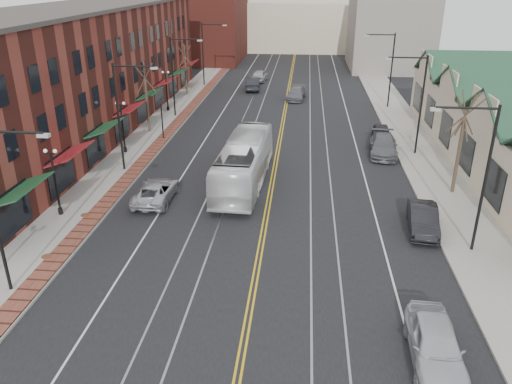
% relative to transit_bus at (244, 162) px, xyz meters
% --- Properties ---
extents(ground, '(160.00, 160.00, 0.00)m').
position_rel_transit_bus_xyz_m(ground, '(2.00, -14.36, -1.64)').
color(ground, black).
rests_on(ground, ground).
extents(sidewalk_left, '(4.00, 120.00, 0.15)m').
position_rel_transit_bus_xyz_m(sidewalk_left, '(-10.00, 5.64, -1.56)').
color(sidewalk_left, gray).
rests_on(sidewalk_left, ground).
extents(sidewalk_right, '(4.00, 120.00, 0.15)m').
position_rel_transit_bus_xyz_m(sidewalk_right, '(14.00, 5.64, -1.56)').
color(sidewalk_right, gray).
rests_on(sidewalk_right, ground).
extents(building_left, '(10.00, 50.00, 11.00)m').
position_rel_transit_bus_xyz_m(building_left, '(-17.00, 12.64, 3.86)').
color(building_left, maroon).
rests_on(building_left, ground).
extents(building_right, '(8.00, 36.00, 4.60)m').
position_rel_transit_bus_xyz_m(building_right, '(20.00, 5.64, 0.66)').
color(building_right, '#BDB091').
rests_on(building_right, ground).
extents(backdrop_left, '(14.00, 18.00, 14.00)m').
position_rel_transit_bus_xyz_m(backdrop_left, '(-14.00, 55.64, 5.36)').
color(backdrop_left, maroon).
rests_on(backdrop_left, ground).
extents(backdrop_mid, '(22.00, 14.00, 9.00)m').
position_rel_transit_bus_xyz_m(backdrop_mid, '(2.00, 70.64, 2.86)').
color(backdrop_mid, '#BDB091').
rests_on(backdrop_mid, ground).
extents(backdrop_right, '(12.00, 16.00, 11.00)m').
position_rel_transit_bus_xyz_m(backdrop_right, '(17.00, 50.64, 3.86)').
color(backdrop_right, slate).
rests_on(backdrop_right, ground).
extents(streetlight_l_1, '(3.33, 0.25, 8.00)m').
position_rel_transit_bus_xyz_m(streetlight_l_1, '(-9.05, 1.64, 3.39)').
color(streetlight_l_1, black).
rests_on(streetlight_l_1, sidewalk_left).
extents(streetlight_l_2, '(3.33, 0.25, 8.00)m').
position_rel_transit_bus_xyz_m(streetlight_l_2, '(-9.05, 17.64, 3.39)').
color(streetlight_l_2, black).
rests_on(streetlight_l_2, sidewalk_left).
extents(streetlight_l_3, '(3.33, 0.25, 8.00)m').
position_rel_transit_bus_xyz_m(streetlight_l_3, '(-9.05, 33.64, 3.39)').
color(streetlight_l_3, black).
rests_on(streetlight_l_3, sidewalk_left).
extents(streetlight_r_0, '(3.33, 0.25, 8.00)m').
position_rel_transit_bus_xyz_m(streetlight_r_0, '(13.05, -8.36, 3.39)').
color(streetlight_r_0, black).
rests_on(streetlight_r_0, sidewalk_right).
extents(streetlight_r_1, '(3.33, 0.25, 8.00)m').
position_rel_transit_bus_xyz_m(streetlight_r_1, '(13.05, 7.64, 3.39)').
color(streetlight_r_1, black).
rests_on(streetlight_r_1, sidewalk_right).
extents(streetlight_r_2, '(3.33, 0.25, 8.00)m').
position_rel_transit_bus_xyz_m(streetlight_r_2, '(13.05, 23.64, 3.39)').
color(streetlight_r_2, black).
rests_on(streetlight_r_2, sidewalk_right).
extents(lamppost_l_1, '(0.84, 0.28, 4.27)m').
position_rel_transit_bus_xyz_m(lamppost_l_1, '(-10.80, -6.36, 0.56)').
color(lamppost_l_1, black).
rests_on(lamppost_l_1, sidewalk_left).
extents(lamppost_l_2, '(0.84, 0.28, 4.27)m').
position_rel_transit_bus_xyz_m(lamppost_l_2, '(-10.80, 5.64, 0.56)').
color(lamppost_l_2, black).
rests_on(lamppost_l_2, sidewalk_left).
extents(lamppost_l_3, '(0.84, 0.28, 4.27)m').
position_rel_transit_bus_xyz_m(lamppost_l_3, '(-10.80, 19.64, 0.56)').
color(lamppost_l_3, black).
rests_on(lamppost_l_3, sidewalk_left).
extents(tree_left_near, '(1.78, 1.37, 6.48)m').
position_rel_transit_bus_xyz_m(tree_left_near, '(-10.50, 11.64, 1.87)').
color(tree_left_near, '#382B21').
rests_on(tree_left_near, sidewalk_left).
extents(tree_left_far, '(1.66, 1.28, 6.02)m').
position_rel_transit_bus_xyz_m(tree_left_far, '(-10.50, 27.64, 1.64)').
color(tree_left_far, '#382B21').
rests_on(tree_left_far, sidewalk_left).
extents(tree_right_mid, '(1.90, 1.46, 6.93)m').
position_rel_transit_bus_xyz_m(tree_right_mid, '(14.50, -0.36, 2.11)').
color(tree_right_mid, '#382B21').
rests_on(tree_right_mid, sidewalk_right).
extents(manhole_mid, '(0.60, 0.60, 0.02)m').
position_rel_transit_bus_xyz_m(manhole_mid, '(-9.20, -11.36, -1.48)').
color(manhole_mid, '#592D19').
rests_on(manhole_mid, sidewalk_left).
extents(manhole_far, '(0.60, 0.60, 0.02)m').
position_rel_transit_bus_xyz_m(manhole_far, '(-9.20, -6.36, -1.48)').
color(manhole_far, '#592D19').
rests_on(manhole_far, sidewalk_left).
extents(traffic_signal, '(0.18, 0.15, 3.80)m').
position_rel_transit_bus_xyz_m(traffic_signal, '(-8.60, 9.64, 0.71)').
color(traffic_signal, black).
rests_on(traffic_signal, sidewalk_left).
extents(transit_bus, '(3.28, 11.88, 3.28)m').
position_rel_transit_bus_xyz_m(transit_bus, '(0.00, 0.00, 0.00)').
color(transit_bus, white).
rests_on(transit_bus, ground).
extents(parked_suv, '(2.32, 4.98, 1.38)m').
position_rel_transit_bus_xyz_m(parked_suv, '(-5.50, -3.50, -0.95)').
color(parked_suv, '#B4B6BC').
rests_on(parked_suv, ground).
extents(parked_car_a, '(2.11, 4.85, 1.63)m').
position_rel_transit_bus_xyz_m(parked_car_a, '(9.50, -17.20, -0.83)').
color(parked_car_a, silver).
rests_on(parked_car_a, ground).
extents(parked_car_b, '(2.06, 4.65, 1.48)m').
position_rel_transit_bus_xyz_m(parked_car_b, '(11.30, -6.11, -0.90)').
color(parked_car_b, black).
rests_on(parked_car_b, ground).
extents(parked_car_c, '(2.68, 5.58, 1.57)m').
position_rel_transit_bus_xyz_m(parked_car_c, '(10.82, 7.46, -0.85)').
color(parked_car_c, '#5C5C63').
rests_on(parked_car_c, ground).
extents(parked_car_d, '(1.94, 4.13, 1.37)m').
position_rel_transit_bus_xyz_m(parked_car_d, '(11.18, 11.44, -0.96)').
color(parked_car_d, black).
rests_on(parked_car_d, ground).
extents(distant_car_left, '(2.21, 5.17, 1.66)m').
position_rel_transit_bus_xyz_m(distant_car_left, '(-2.70, 31.69, -0.81)').
color(distant_car_left, black).
rests_on(distant_car_left, ground).
extents(distant_car_right, '(2.59, 5.14, 1.43)m').
position_rel_transit_bus_xyz_m(distant_car_right, '(3.10, 26.86, -0.92)').
color(distant_car_right, slate).
rests_on(distant_car_right, ground).
extents(distant_car_far, '(2.36, 4.91, 1.62)m').
position_rel_transit_bus_xyz_m(distant_car_far, '(-2.28, 37.48, -0.83)').
color(distant_car_far, '#A8AAAF').
rests_on(distant_car_far, ground).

